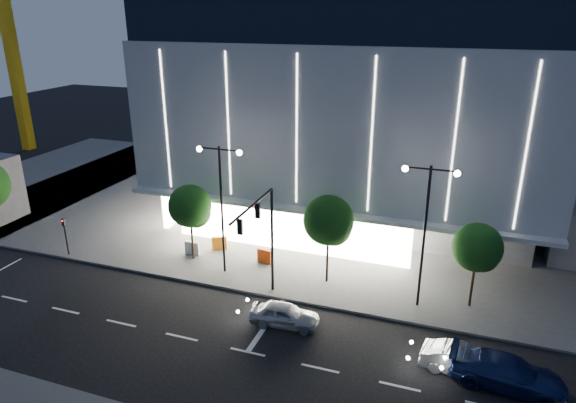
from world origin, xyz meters
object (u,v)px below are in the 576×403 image
at_px(street_lamp_west, 221,192).
at_px(tree_mid, 329,223).
at_px(street_lamp_east, 426,217).
at_px(barrier_a, 219,243).
at_px(car_third, 507,372).
at_px(barrier_b, 192,248).
at_px(barrier_c, 265,256).
at_px(tree_right, 477,250).
at_px(car_second, 464,362).
at_px(car_lead, 285,315).
at_px(ped_signal_far, 65,233).
at_px(traffic_mast, 263,228).
at_px(tree_left, 190,208).

xyz_separation_m(street_lamp_west, tree_mid, (7.03, 1.02, -1.62)).
bearing_deg(street_lamp_east, barrier_a, 168.63).
bearing_deg(car_third, street_lamp_west, 76.43).
bearing_deg(barrier_a, street_lamp_east, -36.07).
xyz_separation_m(barrier_b, barrier_c, (5.51, 0.56, 0.00)).
distance_m(tree_right, barrier_b, 19.68).
bearing_deg(car_second, car_lead, 91.63).
xyz_separation_m(car_third, barrier_a, (-19.68, 8.74, -0.13)).
bearing_deg(ped_signal_far, traffic_mast, -4.15).
xyz_separation_m(street_lamp_east, car_third, (4.79, -5.75, -5.18)).
xyz_separation_m(tree_left, barrier_c, (5.10, 1.09, -3.38)).
distance_m(street_lamp_east, car_lead, 9.84).
height_order(street_lamp_east, barrier_c, street_lamp_east).
xyz_separation_m(tree_mid, barrier_b, (-10.41, 0.52, -3.68)).
relative_size(tree_left, barrier_a, 5.20).
bearing_deg(street_lamp_west, traffic_mast, -33.65).
bearing_deg(traffic_mast, car_lead, -42.31).
distance_m(tree_mid, car_lead, 6.68).
distance_m(street_lamp_west, car_lead, 9.16).
xyz_separation_m(tree_mid, barrier_c, (-4.90, 1.09, -3.68)).
relative_size(car_third, barrier_a, 4.88).
distance_m(street_lamp_west, ped_signal_far, 12.76).
xyz_separation_m(traffic_mast, ped_signal_far, (-16.00, 1.16, -3.14)).
bearing_deg(tree_mid, car_third, -32.15).
relative_size(traffic_mast, barrier_c, 6.43).
bearing_deg(street_lamp_west, car_lead, -36.77).
distance_m(car_lead, barrier_c, 7.65).
xyz_separation_m(tree_left, car_second, (18.80, -6.51, -3.34)).
bearing_deg(tree_right, barrier_a, 173.71).
bearing_deg(street_lamp_west, street_lamp_east, 0.00).
xyz_separation_m(traffic_mast, tree_right, (12.03, 3.68, -1.14)).
distance_m(street_lamp_west, tree_right, 16.19).
bearing_deg(car_second, street_lamp_east, 34.70).
relative_size(ped_signal_far, barrier_a, 2.73).
bearing_deg(ped_signal_far, car_lead, -9.41).
relative_size(tree_right, car_second, 1.31).
bearing_deg(barrier_a, barrier_b, -160.51).
bearing_deg(tree_left, street_lamp_east, -3.65).
height_order(tree_right, car_third, tree_right).
distance_m(tree_mid, tree_right, 9.01).
relative_size(traffic_mast, ped_signal_far, 2.36).
bearing_deg(barrier_c, tree_left, -159.05).
relative_size(tree_mid, car_third, 1.14).
bearing_deg(car_lead, tree_left, 53.88).
relative_size(car_lead, car_second, 0.96).
distance_m(tree_left, car_second, 20.17).
relative_size(traffic_mast, car_second, 1.69).
bearing_deg(street_lamp_west, barrier_a, 122.29).
relative_size(tree_right, car_lead, 1.38).
bearing_deg(car_second, tree_mid, 60.97).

